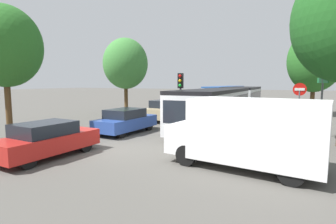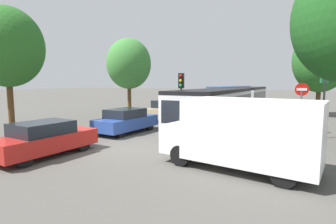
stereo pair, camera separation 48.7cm
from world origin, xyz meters
The scene contains 14 objects.
ground_plane centered at (0.00, 0.00, 0.00)m, with size 200.00×200.00×0.00m, color #4F4C47.
articulated_bus centered at (2.24, 9.80, 1.41)m, with size 2.71×16.52×2.45m.
city_bus_rear centered at (-1.95, 26.42, 1.36)m, with size 3.24×11.09×2.35m.
queued_car_red centered at (-1.91, -2.35, 0.68)m, with size 1.90×3.98×1.35m.
queued_car_blue centered at (-1.99, 3.01, 0.69)m, with size 1.92×4.04×1.37m.
queued_car_tan centered at (-2.11, 8.62, 0.77)m, with size 2.15×4.51×1.53m.
queued_car_navy centered at (-1.80, 13.39, 0.71)m, with size 1.98×4.15×1.41m.
white_van centered at (5.22, -0.41, 1.24)m, with size 5.21×2.57×2.31m.
traffic_light centered at (0.35, 5.38, 2.50)m, with size 0.36×0.38×3.40m.
no_entry_sign centered at (6.80, 7.07, 1.88)m, with size 0.70×0.08×2.82m.
direction_sign_post centered at (7.82, 6.35, 2.55)m, with size 0.40×1.37×3.60m.
tree_left_near centered at (-6.58, -0.68, 4.52)m, with size 3.58×3.58×6.66m.
tree_left_mid centered at (-6.51, 9.55, 4.32)m, with size 3.78×3.78×6.58m.
tree_right_mid centered at (7.98, 16.38, 4.67)m, with size 4.35×4.35×7.34m.
Camera 2 is at (6.93, -8.96, 2.84)m, focal length 28.00 mm.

